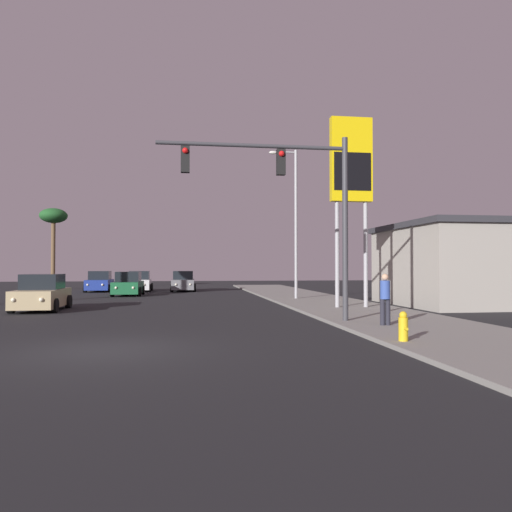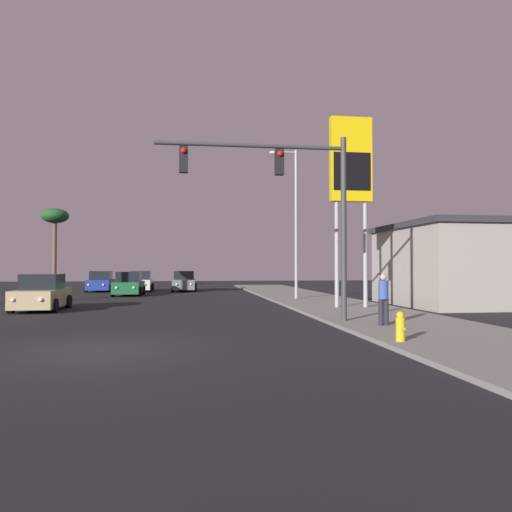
{
  "view_description": "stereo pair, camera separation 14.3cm",
  "coord_description": "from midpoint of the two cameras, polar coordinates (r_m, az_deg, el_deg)",
  "views": [
    {
      "loc": [
        1.99,
        -12.47,
        2.01
      ],
      "look_at": [
        5.92,
        15.24,
        2.63
      ],
      "focal_mm": 35.0,
      "sensor_mm": 36.0,
      "label": 1
    },
    {
      "loc": [
        2.13,
        -12.49,
        2.01
      ],
      "look_at": [
        5.92,
        15.24,
        2.63
      ],
      "focal_mm": 35.0,
      "sensor_mm": 36.0,
      "label": 2
    }
  ],
  "objects": [
    {
      "name": "ground_plane",
      "position": [
        12.81,
        -17.52,
        -10.25
      ],
      "size": [
        120.0,
        120.0,
        0.0
      ],
      "primitive_type": "plane",
      "color": "black"
    },
    {
      "name": "car_white",
      "position": [
        42.47,
        -13.29,
        -2.92
      ],
      "size": [
        2.04,
        4.33,
        1.68
      ],
      "rotation": [
        0.0,
        0.0,
        3.17
      ],
      "color": "silver",
      "rests_on": "ground"
    },
    {
      "name": "building_gas_station",
      "position": [
        29.21,
        25.0,
        -0.86
      ],
      "size": [
        10.3,
        8.3,
        4.3
      ],
      "color": "gray",
      "rests_on": "ground"
    },
    {
      "name": "car_tan",
      "position": [
        25.19,
        -23.42,
        -4.01
      ],
      "size": [
        2.04,
        4.33,
        1.68
      ],
      "rotation": [
        0.0,
        0.0,
        3.16
      ],
      "color": "tan",
      "rests_on": "ground"
    },
    {
      "name": "fire_hydrant",
      "position": [
        13.38,
        16.18,
        -7.76
      ],
      "size": [
        0.24,
        0.34,
        0.76
      ],
      "color": "gold",
      "rests_on": "sidewalk_right"
    },
    {
      "name": "pedestrian_on_sidewalk",
      "position": [
        16.79,
        14.3,
        -4.56
      ],
      "size": [
        0.34,
        0.32,
        1.67
      ],
      "color": "#23232D",
      "rests_on": "sidewalk_right"
    },
    {
      "name": "sidewalk_right",
      "position": [
        23.76,
        10.26,
        -5.96
      ],
      "size": [
        5.0,
        60.0,
        0.12
      ],
      "color": "gray",
      "rests_on": "ground"
    },
    {
      "name": "traffic_light_mast",
      "position": [
        17.62,
        4.03,
        7.49
      ],
      "size": [
        6.72,
        0.36,
        6.5
      ],
      "color": "#38383D",
      "rests_on": "sidewalk_right"
    },
    {
      "name": "car_grey",
      "position": [
        42.06,
        -8.41,
        -2.96
      ],
      "size": [
        2.04,
        4.33,
        1.68
      ],
      "rotation": [
        0.0,
        0.0,
        3.12
      ],
      "color": "slate",
      "rests_on": "ground"
    },
    {
      "name": "car_blue",
      "position": [
        42.84,
        -17.52,
        -2.88
      ],
      "size": [
        2.04,
        4.33,
        1.68
      ],
      "rotation": [
        0.0,
        0.0,
        3.17
      ],
      "color": "navy",
      "rests_on": "ground"
    },
    {
      "name": "palm_tree_far",
      "position": [
        48.13,
        -22.22,
        3.9
      ],
      "size": [
        2.4,
        2.4,
        7.26
      ],
      "color": "brown",
      "rests_on": "ground"
    },
    {
      "name": "car_green",
      "position": [
        36.44,
        -14.5,
        -3.19
      ],
      "size": [
        2.04,
        4.32,
        1.68
      ],
      "rotation": [
        0.0,
        0.0,
        3.13
      ],
      "color": "#195933",
      "rests_on": "ground"
    },
    {
      "name": "gas_station_sign",
      "position": [
        24.43,
        10.65,
        9.62
      ],
      "size": [
        2.0,
        0.42,
        9.0
      ],
      "color": "#99999E",
      "rests_on": "sidewalk_right"
    },
    {
      "name": "street_lamp",
      "position": [
        30.34,
        4.21,
        4.61
      ],
      "size": [
        1.74,
        0.24,
        9.0
      ],
      "color": "#99999E",
      "rests_on": "sidewalk_right"
    }
  ]
}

